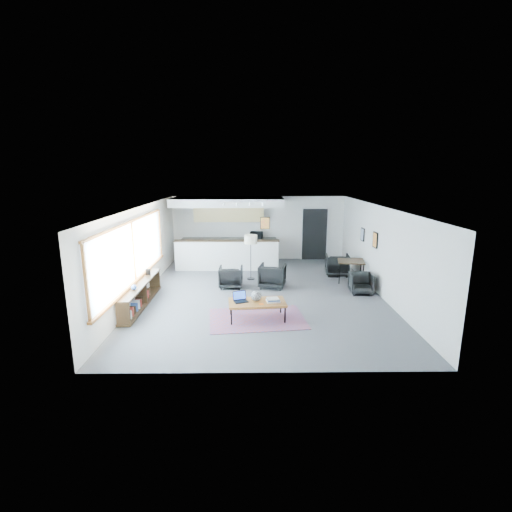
{
  "coord_description": "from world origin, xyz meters",
  "views": [
    {
      "loc": [
        -0.28,
        -10.62,
        3.6
      ],
      "look_at": [
        -0.15,
        0.4,
        1.06
      ],
      "focal_mm": 26.0,
      "sensor_mm": 36.0,
      "label": 1
    }
  ],
  "objects_px": {
    "microwave": "(256,234)",
    "dining_chair_far": "(337,265)",
    "laptop": "(240,298)",
    "book_stack": "(273,300)",
    "armchair_right": "(272,275)",
    "armchair_left": "(231,276)",
    "floor_lamp": "(251,241)",
    "coffee_table": "(257,303)",
    "dining_chair_near": "(361,284)",
    "dining_table": "(351,262)",
    "ceramic_pot": "(256,296)"
  },
  "relations": [
    {
      "from": "dining_chair_near",
      "to": "ceramic_pot",
      "type": "bearing_deg",
      "value": -144.21
    },
    {
      "from": "book_stack",
      "to": "dining_chair_near",
      "type": "bearing_deg",
      "value": 35.53
    },
    {
      "from": "book_stack",
      "to": "dining_chair_far",
      "type": "bearing_deg",
      "value": 58.01
    },
    {
      "from": "armchair_left",
      "to": "floor_lamp",
      "type": "height_order",
      "value": "floor_lamp"
    },
    {
      "from": "armchair_right",
      "to": "microwave",
      "type": "height_order",
      "value": "microwave"
    },
    {
      "from": "dining_chair_near",
      "to": "microwave",
      "type": "xyz_separation_m",
      "value": [
        -3.1,
        4.17,
        0.81
      ]
    },
    {
      "from": "coffee_table",
      "to": "dining_chair_far",
      "type": "height_order",
      "value": "dining_chair_far"
    },
    {
      "from": "microwave",
      "to": "armchair_left",
      "type": "bearing_deg",
      "value": -95.48
    },
    {
      "from": "coffee_table",
      "to": "dining_chair_far",
      "type": "bearing_deg",
      "value": 49.15
    },
    {
      "from": "coffee_table",
      "to": "book_stack",
      "type": "relative_size",
      "value": 4.06
    },
    {
      "from": "armchair_left",
      "to": "coffee_table",
      "type": "bearing_deg",
      "value": 107.8
    },
    {
      "from": "armchair_left",
      "to": "armchair_right",
      "type": "bearing_deg",
      "value": -179.18
    },
    {
      "from": "ceramic_pot",
      "to": "dining_chair_far",
      "type": "xyz_separation_m",
      "value": [
        2.9,
        3.92,
        -0.24
      ]
    },
    {
      "from": "dining_chair_near",
      "to": "dining_chair_far",
      "type": "xyz_separation_m",
      "value": [
        -0.27,
        2.01,
        0.06
      ]
    },
    {
      "from": "book_stack",
      "to": "dining_table",
      "type": "xyz_separation_m",
      "value": [
        2.76,
        3.23,
        0.14
      ]
    },
    {
      "from": "dining_chair_far",
      "to": "ceramic_pot",
      "type": "bearing_deg",
      "value": 59.92
    },
    {
      "from": "armchair_right",
      "to": "floor_lamp",
      "type": "relative_size",
      "value": 0.53
    },
    {
      "from": "armchair_right",
      "to": "armchair_left",
      "type": "bearing_deg",
      "value": 12.61
    },
    {
      "from": "laptop",
      "to": "book_stack",
      "type": "relative_size",
      "value": 1.12
    },
    {
      "from": "armchair_left",
      "to": "dining_table",
      "type": "bearing_deg",
      "value": -170.16
    },
    {
      "from": "ceramic_pot",
      "to": "floor_lamp",
      "type": "bearing_deg",
      "value": 92.33
    },
    {
      "from": "ceramic_pot",
      "to": "floor_lamp",
      "type": "relative_size",
      "value": 0.17
    },
    {
      "from": "dining_chair_near",
      "to": "dining_chair_far",
      "type": "relative_size",
      "value": 0.84
    },
    {
      "from": "dining_table",
      "to": "ceramic_pot",
      "type": "bearing_deg",
      "value": -135.03
    },
    {
      "from": "laptop",
      "to": "coffee_table",
      "type": "bearing_deg",
      "value": -26.12
    },
    {
      "from": "dining_chair_near",
      "to": "dining_table",
      "type": "bearing_deg",
      "value": 94.77
    },
    {
      "from": "ceramic_pot",
      "to": "armchair_left",
      "type": "bearing_deg",
      "value": 106.76
    },
    {
      "from": "armchair_right",
      "to": "dining_table",
      "type": "xyz_separation_m",
      "value": [
        2.64,
        0.62,
        0.24
      ]
    },
    {
      "from": "microwave",
      "to": "ceramic_pot",
      "type": "bearing_deg",
      "value": -82.75
    },
    {
      "from": "coffee_table",
      "to": "ceramic_pot",
      "type": "relative_size",
      "value": 5.58
    },
    {
      "from": "ceramic_pot",
      "to": "floor_lamp",
      "type": "distance_m",
      "value": 3.52
    },
    {
      "from": "book_stack",
      "to": "dining_chair_far",
      "type": "relative_size",
      "value": 0.52
    },
    {
      "from": "dining_table",
      "to": "microwave",
      "type": "relative_size",
      "value": 1.99
    },
    {
      "from": "coffee_table",
      "to": "armchair_left",
      "type": "relative_size",
      "value": 1.97
    },
    {
      "from": "laptop",
      "to": "armchair_right",
      "type": "relative_size",
      "value": 0.5
    },
    {
      "from": "coffee_table",
      "to": "armchair_right",
      "type": "xyz_separation_m",
      "value": [
        0.52,
        2.59,
        -0.02
      ]
    },
    {
      "from": "coffee_table",
      "to": "laptop",
      "type": "distance_m",
      "value": 0.43
    },
    {
      "from": "armchair_right",
      "to": "coffee_table",
      "type": "bearing_deg",
      "value": 91.39
    },
    {
      "from": "book_stack",
      "to": "dining_chair_near",
      "type": "height_order",
      "value": "dining_chair_near"
    },
    {
      "from": "microwave",
      "to": "floor_lamp",
      "type": "bearing_deg",
      "value": -86.72
    },
    {
      "from": "book_stack",
      "to": "armchair_left",
      "type": "distance_m",
      "value": 2.87
    },
    {
      "from": "armchair_left",
      "to": "dining_chair_far",
      "type": "xyz_separation_m",
      "value": [
        3.67,
        1.37,
        -0.02
      ]
    },
    {
      "from": "laptop",
      "to": "armchair_right",
      "type": "height_order",
      "value": "armchair_right"
    },
    {
      "from": "laptop",
      "to": "floor_lamp",
      "type": "relative_size",
      "value": 0.26
    },
    {
      "from": "dining_chair_far",
      "to": "armchair_left",
      "type": "bearing_deg",
      "value": 26.89
    },
    {
      "from": "microwave",
      "to": "coffee_table",
      "type": "bearing_deg",
      "value": -82.53
    },
    {
      "from": "dining_table",
      "to": "dining_chair_near",
      "type": "relative_size",
      "value": 1.68
    },
    {
      "from": "armchair_left",
      "to": "dining_chair_far",
      "type": "bearing_deg",
      "value": -158.68
    },
    {
      "from": "microwave",
      "to": "dining_chair_far",
      "type": "bearing_deg",
      "value": -29.49
    },
    {
      "from": "laptop",
      "to": "dining_table",
      "type": "bearing_deg",
      "value": 21.55
    }
  ]
}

